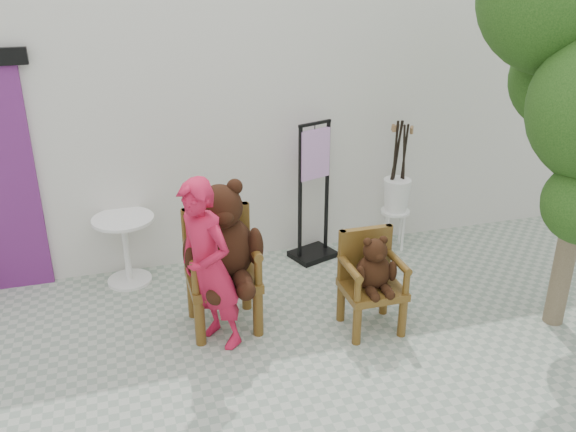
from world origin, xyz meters
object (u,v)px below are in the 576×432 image
object	(u,v)px
chair_big	(221,248)
stool_bucket	(397,194)
display_stand	(314,208)
cafe_table	(126,242)
person	(209,267)
chair_small	(372,273)

from	to	relation	value
chair_big	stool_bucket	bearing A→B (deg)	25.54
display_stand	cafe_table	bearing A→B (deg)	160.16
person	display_stand	distance (m)	1.90
chair_big	person	size ratio (longest dim) A/B	0.90
display_stand	stool_bucket	bearing A→B (deg)	-21.39
chair_big	display_stand	distance (m)	1.58
display_stand	chair_small	bearing A→B (deg)	-107.50
cafe_table	stool_bucket	xyz separation A→B (m)	(2.91, -0.03, 0.20)
stool_bucket	cafe_table	bearing A→B (deg)	179.39
person	cafe_table	bearing A→B (deg)	173.42
cafe_table	display_stand	distance (m)	1.97
display_stand	person	bearing A→B (deg)	-154.62
chair_big	cafe_table	bearing A→B (deg)	126.77
chair_small	stool_bucket	distance (m)	1.66
person	stool_bucket	distance (m)	2.63
display_stand	chair_big	bearing A→B (deg)	-158.21
chair_small	person	world-z (taller)	person
cafe_table	stool_bucket	distance (m)	2.92
person	stool_bucket	xyz separation A→B (m)	(2.28, 1.31, -0.12)
person	display_stand	xyz separation A→B (m)	(1.33, 1.34, -0.18)
chair_big	cafe_table	world-z (taller)	chair_big
chair_small	stool_bucket	xyz separation A→B (m)	(0.89, 1.40, 0.11)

